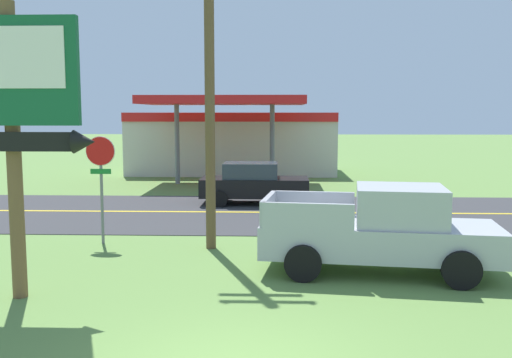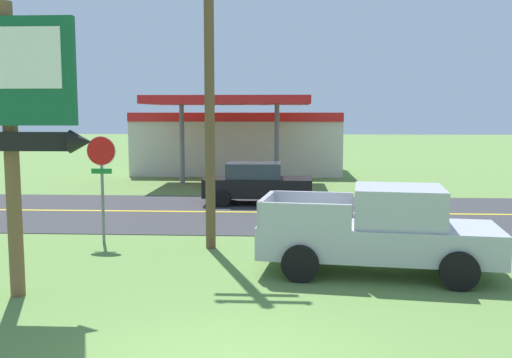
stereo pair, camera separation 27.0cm
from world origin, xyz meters
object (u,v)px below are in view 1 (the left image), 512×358
pickup_silver_parked_on_lawn (382,230)px  utility_pole (209,66)px  stop_sign (101,170)px  car_black_mid_lane (254,183)px  motel_sign (12,102)px  gas_station (233,140)px

pickup_silver_parked_on_lawn → utility_pole: bearing=151.7°
stop_sign → car_black_mid_lane: size_ratio=0.70×
motel_sign → gas_station: motel_sign is taller
motel_sign → utility_pole: (3.19, 4.34, 1.01)m
stop_sign → utility_pole: utility_pole is taller
stop_sign → pickup_silver_parked_on_lawn: size_ratio=0.55×
motel_sign → utility_pole: utility_pole is taller
pickup_silver_parked_on_lawn → gas_station: bearing=102.9°
car_black_mid_lane → utility_pole: bearing=-96.3°
motel_sign → stop_sign: (0.15, 4.76, -1.75)m
stop_sign → utility_pole: bearing=-7.8°
motel_sign → utility_pole: bearing=53.7°
utility_pole → car_black_mid_lane: size_ratio=2.14×
stop_sign → car_black_mid_lane: bearing=61.4°
utility_pole → gas_station: (-0.91, 19.58, -2.83)m
car_black_mid_lane → pickup_silver_parked_on_lawn: bearing=-71.3°
car_black_mid_lane → gas_station: bearing=98.1°
gas_station → car_black_mid_lane: (1.73, -12.10, -1.11)m
utility_pole → car_black_mid_lane: bearing=83.7°
motel_sign → car_black_mid_lane: size_ratio=1.34×
stop_sign → pickup_silver_parked_on_lawn: stop_sign is taller
stop_sign → gas_station: 19.28m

